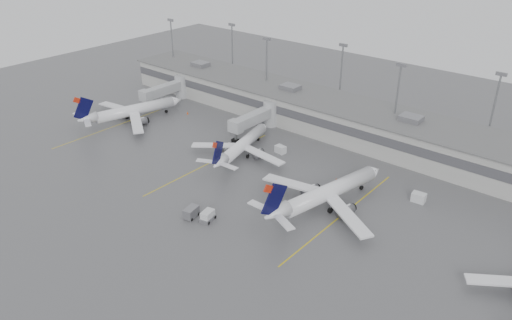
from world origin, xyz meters
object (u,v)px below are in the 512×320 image
Objects in this scene: jet_mid_right at (325,193)px; baggage_tug at (208,217)px; jet_far_left at (130,111)px; jet_mid_left at (241,145)px.

jet_mid_right reaches higher than baggage_tug.
jet_mid_left is at bearing 20.34° from jet_far_left.
jet_mid_left is 28.37m from jet_mid_right.
jet_mid_left is 7.68× the size of baggage_tug.
jet_mid_right reaches higher than jet_mid_left.
jet_far_left is 55.20m from baggage_tug.
baggage_tug is at bearing -76.04° from jet_mid_left.
jet_mid_right is at bearing 39.38° from baggage_tug.
jet_far_left reaches higher than baggage_tug.
baggage_tug is at bearing -116.51° from jet_mid_right.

